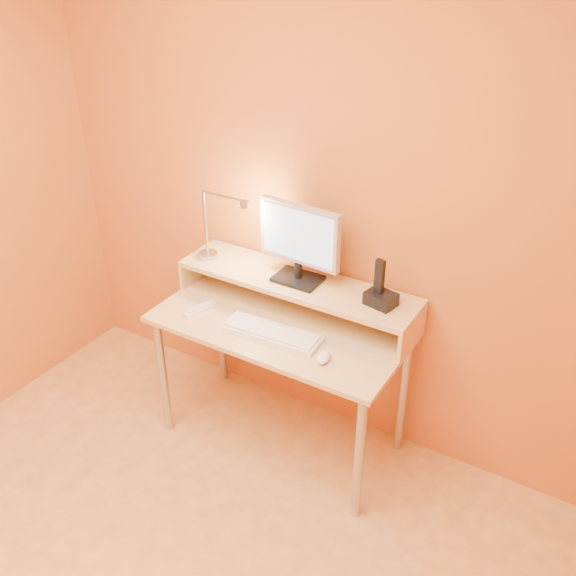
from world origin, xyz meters
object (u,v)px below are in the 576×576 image
Objects in this scene: lamp_base at (208,255)px; remote_control at (200,309)px; phone_dock at (381,299)px; mouse at (323,357)px; keyboard at (272,333)px; monitor_panel at (299,234)px.

lamp_base reaches higher than remote_control.
phone_dock is at bearing 33.79° from remote_control.
mouse is (-0.12, -0.30, -0.17)m from phone_dock.
keyboard reaches higher than remote_control.
monitor_panel reaches higher than remote_control.
keyboard is at bearing 16.67° from remote_control.
phone_dock is 1.33× the size of mouse.
phone_dock reaches higher than remote_control.
phone_dock reaches higher than keyboard.
remote_control is (-0.70, 0.05, -0.01)m from mouse.
phone_dock is at bearing 2.75° from monitor_panel.
monitor_panel is at bearing -169.79° from phone_dock.
phone_dock is at bearing 28.69° from keyboard.
monitor_panel is 0.58m from mouse.
remote_control is (0.11, -0.23, -0.16)m from lamp_base.
lamp_base reaches higher than mouse.
mouse is (0.81, -0.27, -0.16)m from lamp_base.
monitor_panel reaches higher than mouse.
monitor_panel is 3.21× the size of phone_dock.
phone_dock is (0.93, 0.03, 0.02)m from lamp_base.
keyboard is (-0.41, -0.26, -0.18)m from phone_dock.
phone_dock is at bearing 53.91° from mouse.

